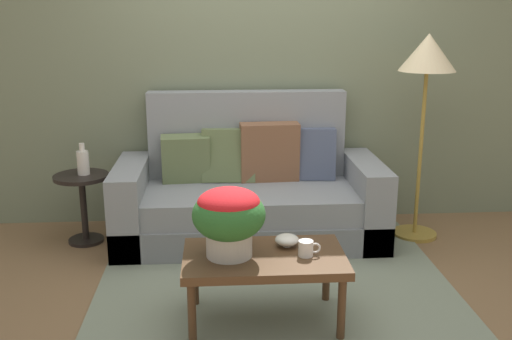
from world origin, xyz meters
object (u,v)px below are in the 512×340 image
snack_bowl (287,240)px  side_table (83,196)px  coffee_mug (306,248)px  table_vase (83,162)px  coffee_table (264,262)px  floor_lamp (427,67)px  potted_plant (229,215)px  couch (249,195)px

snack_bowl → side_table: bearing=140.1°
coffee_mug → side_table: bearing=138.6°
coffee_mug → table_vase: size_ratio=0.52×
coffee_mug → snack_bowl: 0.17m
coffee_table → table_vase: (-1.27, 1.32, 0.27)m
side_table → snack_bowl: side_table is taller
floor_lamp → coffee_mug: 1.90m
floor_lamp → snack_bowl: floor_lamp is taller
side_table → potted_plant: size_ratio=1.33×
side_table → floor_lamp: 2.78m
side_table → coffee_mug: bearing=-41.4°
snack_bowl → potted_plant: bearing=-161.6°
floor_lamp → snack_bowl: bearing=-135.6°
couch → coffee_mug: couch is taller
coffee_table → floor_lamp: (1.32, 1.26, 0.97)m
floor_lamp → snack_bowl: 1.86m
potted_plant → table_vase: potted_plant is taller
coffee_table → potted_plant: bearing=-179.5°
coffee_mug → table_vase: table_vase is taller
snack_bowl → table_vase: table_vase is taller
coffee_table → coffee_mug: size_ratio=7.25×
coffee_table → coffee_mug: (0.23, -0.04, 0.09)m
potted_plant → table_vase: size_ratio=1.68×
snack_bowl → table_vase: 1.87m
potted_plant → snack_bowl: (0.34, 0.11, -0.20)m
snack_bowl → table_vase: (-1.41, 1.21, 0.18)m
potted_plant → snack_bowl: size_ratio=2.89×
side_table → floor_lamp: floor_lamp is taller
floor_lamp → snack_bowl: size_ratio=11.25×
floor_lamp → potted_plant: size_ratio=3.89×
couch → coffee_table: size_ratio=2.24×
coffee_mug → snack_bowl: bearing=122.0°
couch → coffee_table: 1.35m
couch → side_table: bearing=-178.0°
couch → snack_bowl: size_ratio=14.51×
coffee_table → table_vase: size_ratio=3.77×
coffee_table → snack_bowl: 0.20m
side_table → potted_plant: potted_plant is taller
couch → side_table: 1.28m
snack_bowl → coffee_mug: bearing=-58.0°
couch → potted_plant: size_ratio=5.02×
floor_lamp → coffee_mug: bearing=-129.9°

